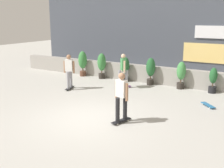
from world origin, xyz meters
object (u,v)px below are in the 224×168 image
object	(u,v)px
potted_plant_5	(213,80)
potted_plant_0	(83,62)
skater_far_left	(123,69)
skateboard_near_camera	(208,105)
potted_plant_2	(125,68)
skater_far_right	(121,95)
potted_plant_4	(181,74)
skater_foreground	(69,70)
potted_plant_3	(151,69)
potted_plant_1	(102,64)

from	to	relation	value
potted_plant_5	potted_plant_0	bearing A→B (deg)	-180.00
skater_far_left	skateboard_near_camera	xyz separation A→B (m)	(4.29, -0.89, -0.88)
potted_plant_2	skater_far_right	distance (m)	6.04
potted_plant_2	skateboard_near_camera	bearing A→B (deg)	-24.21
potted_plant_5	skater_far_left	bearing A→B (deg)	-162.28
potted_plant_4	skater_foreground	world-z (taller)	skater_foreground
potted_plant_4	skater_far_left	size ratio (longest dim) A/B	0.79
potted_plant_0	potted_plant_2	size ratio (longest dim) A/B	1.11
potted_plant_2	potted_plant_5	distance (m)	4.56
potted_plant_3	potted_plant_1	bearing A→B (deg)	180.00
potted_plant_0	skateboard_near_camera	bearing A→B (deg)	-15.79
potted_plant_0	potted_plant_4	size ratio (longest dim) A/B	1.10
skateboard_near_camera	skater_far_left	bearing A→B (deg)	168.21
skater_far_left	skater_foreground	distance (m)	2.62
skater_far_right	potted_plant_0	bearing A→B (deg)	135.83
potted_plant_3	potted_plant_4	world-z (taller)	potted_plant_3
potted_plant_5	skater_foreground	distance (m)	6.75
potted_plant_1	skater_far_left	size ratio (longest dim) A/B	0.85
potted_plant_5	skater_foreground	bearing A→B (deg)	-155.23
potted_plant_4	skateboard_near_camera	xyz separation A→B (m)	(1.78, -2.17, -0.69)
potted_plant_1	skater_foreground	xyz separation A→B (m)	(-0.04, -2.82, 0.11)
potted_plant_0	potted_plant_5	size ratio (longest dim) A/B	1.24
potted_plant_3	skater_far_left	size ratio (longest dim) A/B	0.83
skater_far_left	skater_far_right	bearing A→B (deg)	-62.38
potted_plant_0	potted_plant_1	bearing A→B (deg)	0.00
potted_plant_4	skater_far_right	xyz separation A→B (m)	(-0.35, -5.40, 0.19)
potted_plant_4	skateboard_near_camera	bearing A→B (deg)	-50.68
potted_plant_2	skater_far_left	bearing A→B (deg)	-66.72
potted_plant_1	potted_plant_3	xyz separation A→B (m)	(2.98, -0.00, -0.02)
potted_plant_3	skateboard_near_camera	distance (m)	4.08
potted_plant_4	skater_far_right	bearing A→B (deg)	-93.72
potted_plant_1	skater_foreground	distance (m)	2.83
potted_plant_1	potted_plant_4	xyz separation A→B (m)	(4.58, 0.00, -0.08)
potted_plant_4	skateboard_near_camera	distance (m)	2.89
potted_plant_0	potted_plant_3	distance (m)	4.32
potted_plant_2	skater_far_left	size ratio (longest dim) A/B	0.79
potted_plant_0	potted_plant_3	size ratio (longest dim) A/B	1.05
skater_far_left	potted_plant_1	bearing A→B (deg)	148.28
potted_plant_3	skater_far_right	xyz separation A→B (m)	(1.24, -5.40, 0.14)
potted_plant_1	skateboard_near_camera	bearing A→B (deg)	-18.88
skater_far_left	skater_far_right	world-z (taller)	same
potted_plant_0	skater_far_right	size ratio (longest dim) A/B	0.87
skater_foreground	potted_plant_0	bearing A→B (deg)	114.51
skater_far_left	skater_far_right	xyz separation A→B (m)	(2.15, -4.12, 0.00)
potted_plant_5	skater_far_right	world-z (taller)	skater_far_right
potted_plant_3	skater_foreground	world-z (taller)	skater_foreground
potted_plant_5	skater_far_right	bearing A→B (deg)	-108.94
potted_plant_1	skater_far_left	distance (m)	2.44
potted_plant_2	potted_plant_1	bearing A→B (deg)	180.00
potted_plant_3	skater_far_left	distance (m)	1.58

